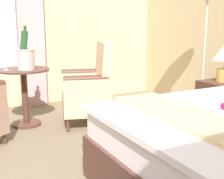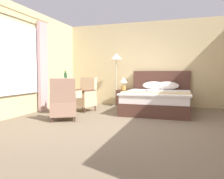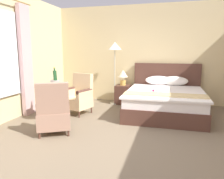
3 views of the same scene
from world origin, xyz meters
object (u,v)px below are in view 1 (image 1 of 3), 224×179
at_px(side_table_round, 25,91).
at_px(champagne_bucket, 25,56).
at_px(wine_glass_near_edge, 5,60).
at_px(nightstand, 221,104).
at_px(wine_glass_near_bucket, 25,59).
at_px(armchair_by_window, 90,89).

xyz_separation_m(side_table_round, champagne_bucket, (0.07, 0.02, 0.41)).
bearing_deg(wine_glass_near_edge, side_table_round, 84.16).
bearing_deg(side_table_round, wine_glass_near_edge, -95.84).
height_order(champagne_bucket, wine_glass_near_edge, champagne_bucket).
xyz_separation_m(nightstand, wine_glass_near_bucket, (-1.31, -1.93, 0.50)).
distance_m(nightstand, wine_glass_near_edge, 2.52).
relative_size(champagne_bucket, wine_glass_near_edge, 3.39).
distance_m(wine_glass_near_bucket, wine_glass_near_edge, 0.30).
bearing_deg(wine_glass_near_edge, armchair_by_window, 70.04).
distance_m(side_table_round, wine_glass_near_edge, 0.41).
bearing_deg(armchair_by_window, nightstand, 57.13).
bearing_deg(champagne_bucket, armchair_by_window, 71.42).
xyz_separation_m(nightstand, champagne_bucket, (-1.06, -1.97, 0.56)).
distance_m(nightstand, side_table_round, 2.29).
xyz_separation_m(wine_glass_near_edge, armchair_by_window, (0.32, 0.89, -0.35)).
xyz_separation_m(side_table_round, wine_glass_near_edge, (-0.02, -0.19, 0.36)).
height_order(champagne_bucket, armchair_by_window, champagne_bucket).
height_order(side_table_round, champagne_bucket, champagne_bucket).
bearing_deg(nightstand, side_table_round, -119.71).
xyz_separation_m(champagne_bucket, armchair_by_window, (0.23, 0.69, -0.40)).
xyz_separation_m(champagne_bucket, wine_glass_near_edge, (-0.09, -0.20, -0.05)).
distance_m(side_table_round, armchair_by_window, 0.77).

